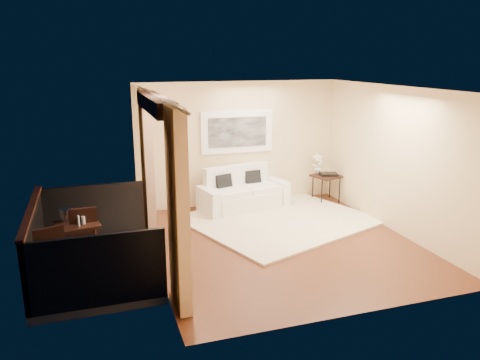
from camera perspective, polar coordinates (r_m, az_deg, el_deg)
name	(u,v)px	position (r m, az deg, el deg)	size (l,w,h in m)	color
floor	(282,243)	(8.41, 5.11, -7.62)	(5.00, 5.00, 0.00)	#5C2E1B
room_shell	(155,103)	(7.23, -10.36, 9.18)	(5.00, 6.40, 5.00)	white
balcony	(86,257)	(7.75, -18.28, -8.94)	(1.81, 2.60, 1.17)	#605B56
curtains	(159,179)	(7.44, -9.79, 0.07)	(0.16, 4.80, 2.64)	tan
artwork	(237,132)	(10.19, -0.33, 5.89)	(1.62, 0.07, 0.92)	white
rug	(279,219)	(9.50, 4.80, -4.80)	(3.34, 2.91, 0.04)	#F8EAC7
sofa	(242,194)	(10.13, 0.25, -1.70)	(2.02, 1.19, 0.91)	white
side_table	(326,178)	(10.76, 10.50, 0.28)	(0.69, 0.69, 0.61)	black
tray	(329,174)	(10.74, 10.76, 0.70)	(0.38, 0.28, 0.05)	black
orchid	(318,164)	(10.75, 9.44, 1.98)	(0.26, 0.17, 0.49)	white
bistro_table	(78,228)	(7.67, -19.18, -5.54)	(0.71, 0.71, 0.72)	black
balcony_chair_far	(84,231)	(7.76, -18.44, -5.91)	(0.43, 0.43, 0.96)	black
balcony_chair_near	(53,257)	(6.96, -21.87, -8.71)	(0.52, 0.52, 0.95)	black
ice_bucket	(66,215)	(7.76, -20.44, -3.99)	(0.18, 0.18, 0.20)	white
candle	(83,217)	(7.76, -18.58, -4.33)	(0.06, 0.06, 0.07)	red
vase	(78,221)	(7.43, -19.09, -4.77)	(0.04, 0.04, 0.18)	silver
glass_a	(83,220)	(7.55, -18.57, -4.67)	(0.06, 0.06, 0.12)	silver
glass_b	(88,218)	(7.62, -17.99, -4.44)	(0.06, 0.06, 0.12)	white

